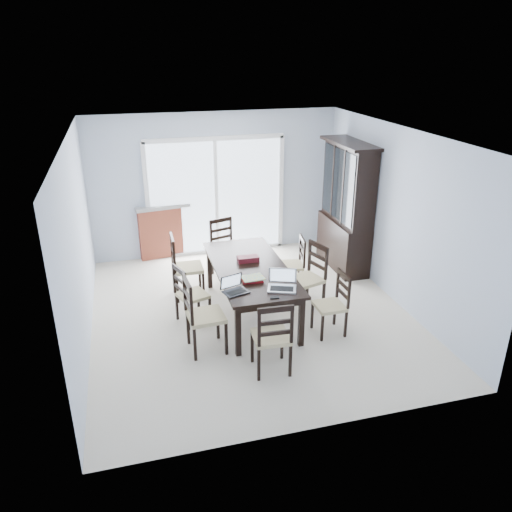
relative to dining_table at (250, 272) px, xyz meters
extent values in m
plane|color=beige|center=(0.00, 0.00, -0.67)|extent=(5.00, 5.00, 0.00)
plane|color=white|center=(0.00, 0.00, 1.93)|extent=(5.00, 5.00, 0.00)
cube|color=#ACB8CD|center=(0.00, 2.50, 0.63)|extent=(4.50, 0.02, 2.60)
cube|color=#ACB8CD|center=(-2.25, 0.00, 0.63)|extent=(0.02, 5.00, 2.60)
cube|color=#ACB8CD|center=(2.25, 0.00, 0.63)|extent=(0.02, 5.00, 2.60)
cube|color=gray|center=(0.00, 3.50, -0.72)|extent=(4.50, 2.00, 0.10)
cube|color=#99999E|center=(0.00, 4.50, -0.12)|extent=(4.50, 0.06, 1.10)
cube|color=black|center=(0.00, 0.00, 0.06)|extent=(1.00, 2.20, 0.04)
cube|color=black|center=(0.00, 0.00, 0.00)|extent=(0.88, 2.08, 0.10)
cube|color=black|center=(-0.42, -1.00, -0.33)|extent=(0.07, 0.07, 0.69)
cube|color=black|center=(0.42, -1.00, -0.33)|extent=(0.07, 0.07, 0.69)
cube|color=black|center=(-0.42, 1.00, -0.33)|extent=(0.07, 0.07, 0.69)
cube|color=black|center=(0.42, 1.00, -0.33)|extent=(0.07, 0.07, 0.69)
cube|color=black|center=(2.01, 1.25, -0.25)|extent=(0.45, 1.30, 0.85)
cube|color=black|center=(2.04, 1.25, 0.83)|extent=(0.38, 1.30, 1.30)
cube|color=black|center=(2.01, 1.25, 1.50)|extent=(0.50, 1.38, 0.05)
cube|color=black|center=(1.84, 0.83, 0.83)|extent=(0.02, 0.36, 1.18)
cube|color=black|center=(1.84, 1.25, 0.83)|extent=(0.02, 0.36, 1.18)
cube|color=black|center=(1.84, 1.67, 0.83)|extent=(0.02, 0.36, 1.18)
cube|color=silver|center=(0.00, 2.48, 0.38)|extent=(2.40, 0.02, 2.10)
cube|color=white|center=(0.00, 2.46, 1.47)|extent=(2.52, 0.05, 0.08)
cube|color=white|center=(0.00, 2.46, 0.38)|extent=(0.06, 0.05, 2.10)
cube|color=white|center=(0.00, 2.46, -0.65)|extent=(2.52, 0.05, 0.05)
cube|color=black|center=(-0.99, -0.57, -0.44)|extent=(0.04, 0.04, 0.46)
cube|color=black|center=(-0.96, -0.98, -0.44)|extent=(0.04, 0.04, 0.46)
cube|color=black|center=(-0.59, -0.55, -0.44)|extent=(0.04, 0.04, 0.46)
cube|color=black|center=(-0.56, -0.95, -0.44)|extent=(0.04, 0.04, 0.46)
cube|color=#C9B986|center=(-0.78, -0.76, -0.19)|extent=(0.48, 0.48, 0.05)
cube|color=black|center=(-1.06, 0.10, -0.48)|extent=(0.04, 0.04, 0.39)
cube|color=black|center=(-0.95, -0.23, -0.48)|extent=(0.04, 0.04, 0.39)
cube|color=black|center=(-0.73, 0.21, -0.48)|extent=(0.04, 0.04, 0.39)
cube|color=black|center=(-0.62, -0.11, -0.48)|extent=(0.04, 0.04, 0.39)
cube|color=#C9B986|center=(-0.84, -0.01, -0.26)|extent=(0.49, 0.49, 0.05)
cube|color=black|center=(-0.98, 1.00, -0.45)|extent=(0.04, 0.04, 0.45)
cube|color=black|center=(-0.99, 0.61, -0.45)|extent=(0.04, 0.04, 0.45)
cube|color=black|center=(-0.58, 1.00, -0.45)|extent=(0.04, 0.04, 0.45)
cube|color=black|center=(-0.59, 0.60, -0.45)|extent=(0.04, 0.04, 0.45)
cube|color=#C9B986|center=(-0.78, 0.80, -0.20)|extent=(0.44, 0.44, 0.05)
cube|color=black|center=(1.07, -0.96, -0.48)|extent=(0.03, 0.03, 0.39)
cube|color=black|center=(1.06, -0.62, -0.48)|extent=(0.03, 0.03, 0.39)
cube|color=black|center=(0.73, -0.97, -0.48)|extent=(0.03, 0.03, 0.39)
cube|color=black|center=(0.72, -0.63, -0.48)|extent=(0.03, 0.03, 0.39)
cube|color=#C9B986|center=(0.89, -0.80, -0.26)|extent=(0.39, 0.39, 0.05)
cube|color=black|center=(1.07, -0.18, -0.45)|extent=(0.04, 0.04, 0.44)
cube|color=black|center=(0.96, 0.19, -0.45)|extent=(0.04, 0.04, 0.44)
cube|color=black|center=(0.70, -0.29, -0.45)|extent=(0.04, 0.04, 0.44)
cube|color=black|center=(0.59, 0.08, -0.45)|extent=(0.04, 0.04, 0.44)
cube|color=#C9B986|center=(0.83, -0.05, -0.21)|extent=(0.54, 0.54, 0.05)
cube|color=black|center=(0.96, 0.42, -0.48)|extent=(0.04, 0.04, 0.39)
cube|color=black|center=(1.01, 0.76, -0.48)|extent=(0.04, 0.04, 0.39)
cube|color=black|center=(0.62, 0.47, -0.48)|extent=(0.04, 0.04, 0.39)
cube|color=black|center=(0.67, 0.81, -0.48)|extent=(0.04, 0.04, 0.39)
cube|color=#C9B986|center=(0.82, 0.61, -0.26)|extent=(0.43, 0.43, 0.05)
cube|color=black|center=(-0.31, -1.57, -0.46)|extent=(0.04, 0.04, 0.43)
cube|color=black|center=(0.07, -1.59, -0.46)|extent=(0.04, 0.04, 0.43)
cube|color=black|center=(-0.29, -1.19, -0.46)|extent=(0.04, 0.04, 0.43)
cube|color=black|center=(0.09, -1.21, -0.46)|extent=(0.04, 0.04, 0.43)
cube|color=#C9B986|center=(-0.11, -1.39, -0.22)|extent=(0.44, 0.44, 0.05)
cube|color=black|center=(0.08, 1.61, -0.46)|extent=(0.04, 0.04, 0.43)
cube|color=black|center=(-0.28, 1.50, -0.46)|extent=(0.04, 0.04, 0.43)
cube|color=black|center=(0.19, 1.25, -0.46)|extent=(0.04, 0.04, 0.43)
cube|color=black|center=(-0.17, 1.13, -0.46)|extent=(0.04, 0.04, 0.43)
cube|color=#C9B986|center=(-0.05, 1.37, -0.22)|extent=(0.53, 0.53, 0.05)
cube|color=black|center=(-0.38, -0.73, 0.09)|extent=(0.35, 0.29, 0.02)
cube|color=silver|center=(-0.38, -0.73, 0.19)|extent=(0.27, 0.11, 0.16)
cube|color=silver|center=(0.21, -0.80, 0.09)|extent=(0.43, 0.37, 0.02)
cube|color=silver|center=(0.21, -0.80, 0.21)|extent=(0.31, 0.15, 0.19)
cube|color=maroon|center=(-0.09, -0.45, 0.09)|extent=(0.28, 0.22, 0.03)
cube|color=gold|center=(-0.08, -0.45, 0.12)|extent=(0.31, 0.24, 0.01)
cube|color=black|center=(0.05, -1.00, 0.08)|extent=(0.11, 0.07, 0.01)
cube|color=#50101B|center=(0.02, 0.19, 0.12)|extent=(0.31, 0.15, 0.08)
cube|color=maroon|center=(-0.63, 3.31, -0.21)|extent=(2.09, 1.91, 0.93)
cube|color=gray|center=(-0.63, 3.31, 0.29)|extent=(2.15, 1.97, 0.06)
camera|label=1|loc=(-1.61, -6.24, 2.97)|focal=35.00mm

